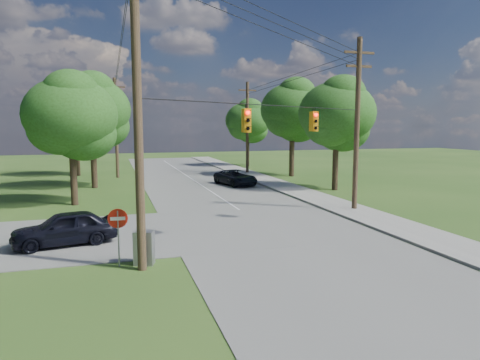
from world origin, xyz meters
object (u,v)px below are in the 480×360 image
object	(u,v)px
pole_sw	(137,97)
car_cross_dark	(65,228)
pole_ne	(357,122)
do_not_enter_sign	(118,224)
pole_north_e	(247,127)
pole_north_w	(116,127)
control_cabinet	(144,248)
car_main_north	(236,177)

from	to	relation	value
pole_sw	car_cross_dark	size ratio (longest dim) A/B	2.73
pole_ne	do_not_enter_sign	world-z (taller)	pole_ne
pole_sw	pole_ne	size ratio (longest dim) A/B	1.14
pole_north_e	do_not_enter_sign	xyz separation A→B (m)	(-14.30, -29.00, -3.51)
pole_north_w	control_cabinet	world-z (taller)	pole_north_w
car_main_north	car_cross_dark	bearing A→B (deg)	-142.09
pole_sw	pole_north_w	bearing A→B (deg)	90.77
do_not_enter_sign	pole_sw	bearing A→B (deg)	-30.97
control_cabinet	car_main_north	bearing A→B (deg)	82.81
pole_north_e	car_cross_dark	distance (m)	30.53
pole_ne	pole_north_e	distance (m)	22.00
pole_north_w	pole_sw	bearing A→B (deg)	-89.23
car_main_north	pole_north_e	bearing A→B (deg)	51.67
pole_north_e	do_not_enter_sign	world-z (taller)	pole_north_e
pole_north_e	car_main_north	world-z (taller)	pole_north_e
car_cross_dark	control_cabinet	distance (m)	4.84
pole_north_e	pole_ne	bearing A→B (deg)	-90.00
car_cross_dark	car_main_north	distance (m)	20.58
control_cabinet	pole_ne	bearing A→B (deg)	45.63
pole_ne	pole_north_e	bearing A→B (deg)	90.00
pole_sw	car_main_north	size ratio (longest dim) A/B	2.49
pole_north_e	control_cabinet	xyz separation A→B (m)	(-13.38, -29.00, -4.48)
car_cross_dark	do_not_enter_sign	distance (m)	4.39
pole_ne	do_not_enter_sign	size ratio (longest dim) A/B	4.75
pole_ne	control_cabinet	world-z (taller)	pole_ne
pole_ne	car_cross_dark	xyz separation A→B (m)	(-16.52, -3.31, -4.69)
pole_north_e	do_not_enter_sign	distance (m)	32.52
pole_north_w	pole_ne	bearing A→B (deg)	-57.71
pole_north_e	car_main_north	distance (m)	10.79
pole_north_w	car_main_north	bearing A→B (deg)	-42.19
pole_north_w	do_not_enter_sign	size ratio (longest dim) A/B	4.52
pole_sw	do_not_enter_sign	world-z (taller)	pole_sw
pole_north_w	pole_north_e	bearing A→B (deg)	0.00
pole_north_w	do_not_enter_sign	distance (m)	29.22
pole_north_e	pole_sw	bearing A→B (deg)	-114.52
pole_north_e	pole_north_w	distance (m)	13.90
pole_ne	pole_north_w	xyz separation A→B (m)	(-13.90, 22.00, -0.34)
car_main_north	control_cabinet	distance (m)	22.10
pole_north_w	car_cross_dark	xyz separation A→B (m)	(-2.62, -25.31, -4.35)
pole_sw	pole_north_e	size ratio (longest dim) A/B	1.20
pole_sw	car_cross_dark	bearing A→B (deg)	125.11
pole_ne	pole_north_w	world-z (taller)	pole_ne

